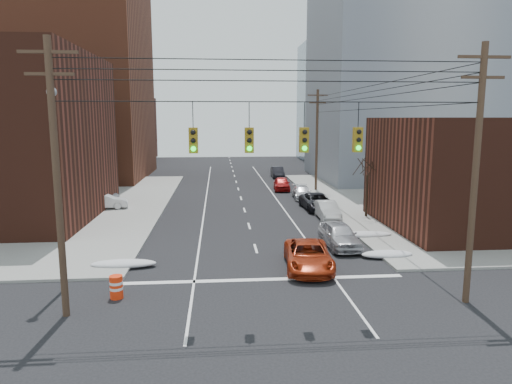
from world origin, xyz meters
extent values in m
plane|color=black|center=(0.00, 0.00, 0.00)|extent=(160.00, 160.00, 0.00)
cube|color=brown|center=(-24.00, 48.00, 15.00)|extent=(24.00, 20.00, 30.00)
cube|color=#451F14|center=(-26.00, 74.00, 6.00)|extent=(22.00, 18.00, 12.00)
cube|color=gray|center=(22.00, 44.00, 12.50)|extent=(22.00, 20.00, 25.00)
cube|color=gray|center=(24.00, 70.00, 11.00)|extent=(20.00, 18.00, 22.00)
cube|color=#451F14|center=(18.00, 16.00, 4.00)|extent=(16.00, 12.00, 8.00)
cylinder|color=#473323|center=(-8.50, 3.00, 5.50)|extent=(0.28, 0.28, 11.00)
cube|color=#473323|center=(-8.50, 3.00, 10.40)|extent=(2.20, 0.12, 0.12)
cube|color=#473323|center=(-8.50, 3.00, 9.60)|extent=(1.80, 0.12, 0.12)
cylinder|color=#473323|center=(8.50, 3.00, 5.50)|extent=(0.28, 0.28, 11.00)
cube|color=#473323|center=(8.50, 3.00, 10.40)|extent=(2.20, 0.12, 0.12)
cube|color=#473323|center=(8.50, 3.00, 9.60)|extent=(1.80, 0.12, 0.12)
cylinder|color=#473323|center=(8.50, 34.00, 5.50)|extent=(0.28, 0.28, 11.00)
cube|color=#473323|center=(8.50, 34.00, 10.40)|extent=(2.20, 0.12, 0.12)
cube|color=#473323|center=(8.50, 34.00, 9.60)|extent=(1.80, 0.12, 0.12)
cylinder|color=black|center=(0.00, 3.00, 8.60)|extent=(17.00, 0.04, 0.04)
cylinder|color=black|center=(-3.20, 3.00, 8.10)|extent=(0.03, 0.03, 1.00)
cube|color=olive|center=(-3.20, 3.00, 7.10)|extent=(0.35, 0.30, 1.00)
sphere|color=black|center=(-3.20, 2.83, 7.42)|extent=(0.20, 0.20, 0.20)
sphere|color=black|center=(-3.20, 2.83, 7.10)|extent=(0.20, 0.20, 0.20)
sphere|color=#0CE526|center=(-3.20, 2.83, 6.78)|extent=(0.20, 0.20, 0.20)
cylinder|color=black|center=(-1.00, 3.00, 8.10)|extent=(0.03, 0.03, 1.00)
cube|color=olive|center=(-1.00, 3.00, 7.10)|extent=(0.35, 0.30, 1.00)
sphere|color=black|center=(-1.00, 2.83, 7.42)|extent=(0.20, 0.20, 0.20)
sphere|color=black|center=(-1.00, 2.83, 7.10)|extent=(0.20, 0.20, 0.20)
sphere|color=#0CE526|center=(-1.00, 2.83, 6.78)|extent=(0.20, 0.20, 0.20)
cylinder|color=black|center=(1.20, 3.00, 8.10)|extent=(0.03, 0.03, 1.00)
cube|color=olive|center=(1.20, 3.00, 7.10)|extent=(0.35, 0.30, 1.00)
sphere|color=black|center=(1.20, 2.83, 7.42)|extent=(0.20, 0.20, 0.20)
sphere|color=black|center=(1.20, 2.83, 7.10)|extent=(0.20, 0.20, 0.20)
sphere|color=#0CE526|center=(1.20, 2.83, 6.78)|extent=(0.20, 0.20, 0.20)
cylinder|color=black|center=(3.40, 3.00, 8.10)|extent=(0.03, 0.03, 1.00)
cube|color=olive|center=(3.40, 3.00, 7.10)|extent=(0.35, 0.30, 1.00)
sphere|color=black|center=(3.40, 2.83, 7.42)|extent=(0.20, 0.20, 0.20)
sphere|color=black|center=(3.40, 2.83, 7.10)|extent=(0.20, 0.20, 0.20)
sphere|color=#0CE526|center=(3.40, 2.83, 6.78)|extent=(0.20, 0.20, 0.20)
cylinder|color=gray|center=(-9.50, 6.00, 4.50)|extent=(0.18, 0.18, 9.00)
sphere|color=gray|center=(-9.50, 6.00, 9.10)|extent=(0.44, 0.44, 0.44)
cylinder|color=black|center=(9.60, 20.00, 1.75)|extent=(0.20, 0.20, 3.50)
cylinder|color=black|center=(9.98, 20.12, 4.07)|extent=(0.27, 0.82, 1.19)
cylinder|color=black|center=(9.82, 20.57, 4.16)|extent=(1.17, 0.54, 1.38)
cylinder|color=black|center=(9.17, 20.74, 4.19)|extent=(1.44, 1.00, 1.48)
cylinder|color=black|center=(9.20, 20.06, 4.07)|extent=(0.17, 0.84, 1.19)
cylinder|color=black|center=(9.15, 19.58, 4.16)|extent=(0.82, 0.99, 1.40)
cylinder|color=black|center=(9.66, 19.15, 4.19)|extent=(1.74, 0.21, 1.43)
cylinder|color=black|center=(9.93, 19.77, 4.07)|extent=(0.48, 0.73, 1.20)
ellipsoid|color=silver|center=(-7.40, 9.00, 0.21)|extent=(3.50, 1.08, 0.42)
ellipsoid|color=silver|center=(7.40, 9.50, 0.21)|extent=(3.00, 1.08, 0.42)
ellipsoid|color=silver|center=(7.40, 14.00, 0.21)|extent=(4.00, 1.08, 0.42)
imported|color=#9A280E|center=(2.49, 8.00, 0.72)|extent=(2.86, 5.37, 1.44)
imported|color=#B2B2B7|center=(5.21, 11.89, 0.78)|extent=(2.09, 4.68, 1.56)
imported|color=silver|center=(6.40, 19.99, 0.70)|extent=(1.51, 4.24, 1.39)
imported|color=black|center=(6.40, 23.64, 0.72)|extent=(2.62, 5.27, 1.43)
imported|color=silver|center=(6.08, 29.17, 0.63)|extent=(1.97, 4.43, 1.26)
imported|color=maroon|center=(4.80, 34.80, 0.73)|extent=(2.09, 4.44, 1.47)
imported|color=black|center=(5.76, 46.01, 0.72)|extent=(1.61, 4.43, 1.45)
imported|color=silver|center=(-12.18, 24.91, 0.80)|extent=(4.10, 1.98, 1.29)
imported|color=#AAAAAF|center=(-14.21, 27.87, 0.89)|extent=(5.82, 3.83, 1.49)
imported|color=black|center=(-18.80, 25.34, 0.79)|extent=(4.52, 2.07, 1.28)
imported|color=silver|center=(-19.02, 26.28, 0.81)|extent=(4.19, 2.90, 1.32)
cylinder|color=red|center=(-6.85, 4.70, 0.52)|extent=(0.67, 0.67, 1.04)
cylinder|color=white|center=(-6.85, 4.70, 0.73)|extent=(0.68, 0.68, 0.12)
cylinder|color=white|center=(-6.85, 4.70, 0.47)|extent=(0.68, 0.68, 0.12)
camera|label=1|loc=(-2.24, -15.13, 7.96)|focal=32.00mm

